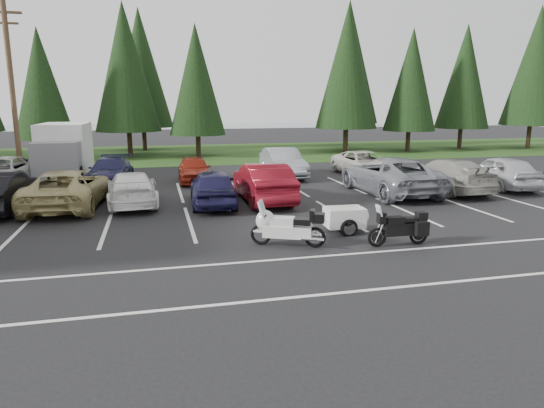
{
  "coord_description": "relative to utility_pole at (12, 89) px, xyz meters",
  "views": [
    {
      "loc": [
        -3.26,
        -15.2,
        4.04
      ],
      "look_at": [
        0.32,
        -0.5,
        0.85
      ],
      "focal_mm": 32.0,
      "sensor_mm": 36.0,
      "label": 1
    }
  ],
  "objects": [
    {
      "name": "conifer_6",
      "position": [
        22.0,
        10.1,
        2.01
      ],
      "size": [
        4.93,
        4.93,
        11.48
      ],
      "color": "#332316",
      "rests_on": "ground"
    },
    {
      "name": "conifer_back_c",
      "position": [
        24.0,
        14.8,
        2.8
      ],
      "size": [
        5.5,
        5.5,
        12.81
      ],
      "color": "#332316",
      "rests_on": "ground"
    },
    {
      "name": "lake_water",
      "position": [
        14.0,
        43.0,
        -4.7
      ],
      "size": [
        70.0,
        50.0,
        0.02
      ],
      "primitive_type": "cube",
      "color": "slate",
      "rests_on": "ground"
    },
    {
      "name": "box_truck",
      "position": [
        2.0,
        0.5,
        -3.25
      ],
      "size": [
        2.4,
        5.6,
        2.9
      ],
      "primitive_type": null,
      "color": "silver",
      "rests_on": "ground"
    },
    {
      "name": "car_near_7",
      "position": [
        19.73,
        -7.72,
        -3.94
      ],
      "size": [
        2.33,
        5.29,
        1.51
      ],
      "primitive_type": "imported",
      "rotation": [
        0.0,
        0.0,
        3.18
      ],
      "color": "#9D9B90",
      "rests_on": "ground"
    },
    {
      "name": "ground",
      "position": [
        10.0,
        -12.0,
        -4.7
      ],
      "size": [
        120.0,
        120.0,
        0.0
      ],
      "primitive_type": "plane",
      "color": "black",
      "rests_on": "ground"
    },
    {
      "name": "car_near_3",
      "position": [
        5.8,
        -7.45,
        -4.03
      ],
      "size": [
        2.18,
        4.72,
        1.34
      ],
      "primitive_type": "imported",
      "rotation": [
        0.0,
        0.0,
        3.21
      ],
      "color": "white",
      "rests_on": "ground"
    },
    {
      "name": "car_near_2",
      "position": [
        3.42,
        -7.43,
        -3.94
      ],
      "size": [
        2.93,
        5.64,
        1.52
      ],
      "primitive_type": "imported",
      "rotation": [
        0.0,
        0.0,
        3.07
      ],
      "color": "tan",
      "rests_on": "ground"
    },
    {
      "name": "touring_motorcycle",
      "position": [
        10.32,
        -14.37,
        -4.04
      ],
      "size": [
        2.48,
        1.67,
        1.32
      ],
      "primitive_type": null,
      "rotation": [
        0.0,
        0.0,
        -0.43
      ],
      "color": "silver",
      "rests_on": "ground"
    },
    {
      "name": "car_near_1",
      "position": [
        1.07,
        -7.47,
        -3.92
      ],
      "size": [
        1.79,
        4.76,
        1.55
      ],
      "primitive_type": "imported",
      "rotation": [
        0.0,
        0.0,
        3.11
      ],
      "color": "black",
      "rests_on": "ground"
    },
    {
      "name": "adventure_motorcycle",
      "position": [
        13.41,
        -15.06,
        -4.08
      ],
      "size": [
        2.06,
        0.77,
        1.24
      ],
      "primitive_type": null,
      "rotation": [
        0.0,
        0.0,
        -0.03
      ],
      "color": "black",
      "rests_on": "ground"
    },
    {
      "name": "conifer_7",
      "position": [
        27.5,
        9.8,
        1.11
      ],
      "size": [
        4.27,
        4.27,
        9.94
      ],
      "color": "#332316",
      "rests_on": "ground"
    },
    {
      "name": "car_near_6",
      "position": [
        16.93,
        -7.58,
        -3.87
      ],
      "size": [
        2.82,
        5.99,
        1.65
      ],
      "primitive_type": "imported",
      "rotation": [
        0.0,
        0.0,
        3.15
      ],
      "color": "gray",
      "rests_on": "ground"
    },
    {
      "name": "grass_strip",
      "position": [
        10.0,
        12.0,
        -4.69
      ],
      "size": [
        80.0,
        16.0,
        0.01
      ],
      "primitive_type": "cube",
      "color": "#1B3A12",
      "rests_on": "ground"
    },
    {
      "name": "car_near_8",
      "position": [
        22.79,
        -7.51,
        -3.92
      ],
      "size": [
        2.22,
        4.71,
        1.56
      ],
      "primitive_type": "imported",
      "rotation": [
        0.0,
        0.0,
        3.06
      ],
      "color": "#BBBCC0",
      "rests_on": "ground"
    },
    {
      "name": "car_far_1",
      "position": [
        4.56,
        -2.04,
        -4.03
      ],
      "size": [
        2.27,
        4.73,
        1.33
      ],
      "primitive_type": "imported",
      "rotation": [
        0.0,
        0.0,
        -0.09
      ],
      "color": "#1A1B43",
      "rests_on": "ground"
    },
    {
      "name": "cargo_trailer",
      "position": [
        12.47,
        -13.31,
        -4.29
      ],
      "size": [
        1.78,
        1.05,
        0.81
      ],
      "primitive_type": null,
      "rotation": [
        0.0,
        0.0,
        -0.04
      ],
      "color": "white",
      "rests_on": "ground"
    },
    {
      "name": "conifer_5",
      "position": [
        10.0,
        9.6,
        0.93
      ],
      "size": [
        4.14,
        4.14,
        9.63
      ],
      "color": "#332316",
      "rests_on": "ground"
    },
    {
      "name": "conifer_4",
      "position": [
        5.0,
        10.9,
        1.83
      ],
      "size": [
        4.8,
        4.8,
        11.17
      ],
      "color": "#332316",
      "rests_on": "ground"
    },
    {
      "name": "stall_markings",
      "position": [
        10.0,
        -10.0,
        -4.69
      ],
      "size": [
        32.0,
        16.0,
        0.01
      ],
      "primitive_type": "cube",
      "color": "silver",
      "rests_on": "ground"
    },
    {
      "name": "car_far_2",
      "position": [
        8.7,
        -2.31,
        -4.03
      ],
      "size": [
        1.65,
        3.95,
        1.33
      ],
      "primitive_type": "imported",
      "rotation": [
        0.0,
        0.0,
        -0.02
      ],
      "color": "maroon",
      "rests_on": "ground"
    },
    {
      "name": "conifer_3",
      "position": [
        -0.5,
        9.4,
        0.57
      ],
      "size": [
        3.87,
        3.87,
        9.02
      ],
      "color": "#332316",
      "rests_on": "ground"
    },
    {
      "name": "conifer_8",
      "position": [
        33.0,
        10.6,
        1.47
      ],
      "size": [
        4.53,
        4.53,
        10.56
      ],
      "color": "#332316",
      "rests_on": "ground"
    },
    {
      "name": "car_far_4",
      "position": [
        18.12,
        -2.21,
        -4.02
      ],
      "size": [
        2.44,
        4.94,
        1.35
      ],
      "primitive_type": "imported",
      "rotation": [
        0.0,
        0.0,
        0.04
      ],
      "color": "beige",
      "rests_on": "ground"
    },
    {
      "name": "conifer_9",
      "position": [
        39.0,
        9.3,
        2.37
      ],
      "size": [
        5.19,
        5.19,
        12.1
      ],
      "color": "#332316",
      "rests_on": "ground"
    },
    {
      "name": "car_far_3",
      "position": [
        13.56,
        -1.73,
        -3.92
      ],
      "size": [
        1.67,
        4.75,
        1.56
      ],
      "primitive_type": "imported",
      "rotation": [
        0.0,
        0.0,
        0.0
      ],
      "color": "gray",
      "rests_on": "ground"
    },
    {
      "name": "car_near_4",
      "position": [
        8.94,
        -8.27,
        -3.96
      ],
      "size": [
        1.97,
        4.41,
        1.47
      ],
      "primitive_type": "imported",
      "rotation": [
        0.0,
        0.0,
        3.09
      ],
      "color": "#19173B",
      "rests_on": "ground"
    },
    {
      "name": "conifer_back_b",
      "position": [
        6.0,
        15.5,
        2.07
      ],
      "size": [
        4.97,
        4.97,
        11.58
      ],
      "color": "#332316",
      "rests_on": "ground"
    },
    {
      "name": "car_near_5",
      "position": [
        11.04,
        -8.01,
        -3.89
      ],
      "size": [
        1.77,
        4.9,
        1.61
      ],
      "primitive_type": "imported",
      "rotation": [
        0.0,
        0.0,
        3.16
      ],
      "color": "maroon",
      "rests_on": "ground"
    },
    {
      "name": "utility_pole",
      "position": [
        0.0,
        0.0,
        0.0
      ],
      "size": [
        1.6,
        0.26,
        9.0
      ],
      "color": "#473321",
      "rests_on": "ground"
    }
  ]
}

